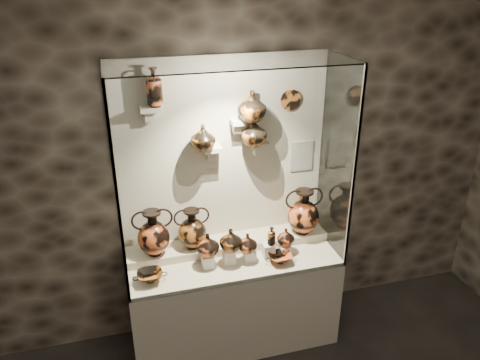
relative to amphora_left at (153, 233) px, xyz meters
name	(u,v)px	position (x,y,z in m)	size (l,w,h in m)	color
wall_back	(223,156)	(0.61, 0.18, 0.51)	(5.00, 0.02, 3.20)	black
plinth	(234,301)	(0.61, -0.14, -0.69)	(1.70, 0.60, 0.80)	beige
front_tier	(233,260)	(0.61, -0.14, -0.28)	(1.68, 0.58, 0.03)	beige
rear_tier	(228,245)	(0.61, 0.04, -0.24)	(1.70, 0.25, 0.10)	beige
back_panel	(223,156)	(0.61, 0.18, 0.51)	(1.70, 0.03, 1.60)	beige
glass_front	(244,188)	(0.61, -0.43, 0.51)	(1.70, 0.01, 1.60)	white
glass_left	(115,184)	(-0.24, -0.14, 0.51)	(0.01, 0.60, 1.60)	white
glass_right	(337,160)	(1.45, -0.14, 0.51)	(0.01, 0.60, 1.60)	white
glass_top	(232,62)	(0.61, -0.14, 1.31)	(1.70, 0.60, 0.01)	white
frame_post_left	(118,202)	(-0.23, -0.43, 0.51)	(0.02, 0.02, 1.60)	gray
frame_post_right	(354,174)	(1.45, -0.43, 0.51)	(0.02, 0.02, 1.60)	gray
pedestal_a	(208,261)	(0.39, -0.19, -0.21)	(0.09, 0.09, 0.10)	silver
pedestal_b	(229,256)	(0.56, -0.19, -0.20)	(0.09, 0.09, 0.13)	silver
pedestal_c	(249,255)	(0.73, -0.19, -0.22)	(0.09, 0.09, 0.09)	silver
pedestal_d	(268,250)	(0.89, -0.19, -0.20)	(0.09, 0.09, 0.12)	silver
pedestal_e	(284,250)	(1.03, -0.19, -0.22)	(0.09, 0.09, 0.08)	silver
bracket_ul	(150,109)	(0.06, 0.10, 0.96)	(0.14, 0.12, 0.04)	beige
bracket_ca	(212,149)	(0.51, 0.10, 0.61)	(0.14, 0.12, 0.04)	beige
bracket_cb	(237,122)	(0.71, 0.10, 0.81)	(0.10, 0.12, 0.04)	beige
bracket_cc	(259,144)	(0.89, 0.10, 0.61)	(0.14, 0.12, 0.04)	beige
amphora_left	(153,233)	(0.00, 0.00, 0.00)	(0.30, 0.30, 0.38)	#CF5727
amphora_mid	(192,228)	(0.31, 0.02, -0.02)	(0.27, 0.27, 0.34)	#9A511B
amphora_right	(303,211)	(1.26, -0.01, 0.01)	(0.32, 0.32, 0.40)	#CF5727
jug_a	(208,245)	(0.39, -0.18, -0.07)	(0.18, 0.18, 0.19)	#CF5727
jug_b	(231,240)	(0.57, -0.20, -0.04)	(0.18, 0.18, 0.18)	#9A511B
jug_c	(247,243)	(0.71, -0.20, -0.09)	(0.15, 0.15, 0.16)	#CF5727
jug_e	(286,237)	(1.04, -0.17, -0.11)	(0.14, 0.14, 0.15)	#CF5727
lekythos_small	(271,235)	(0.91, -0.20, -0.05)	(0.08, 0.08, 0.18)	#9A511B
kylix_left	(150,276)	(-0.07, -0.26, -0.21)	(0.25, 0.21, 0.10)	#9A511B
kylix_right	(280,257)	(0.95, -0.29, -0.21)	(0.23, 0.20, 0.09)	#CF5727
lekythos_tall	(154,85)	(0.10, 0.09, 1.13)	(0.12, 0.12, 0.31)	#CF5727
ovoid_vase_a	(203,137)	(0.43, 0.06, 0.72)	(0.19, 0.19, 0.20)	#9A511B
ovoid_vase_b	(252,106)	(0.81, 0.04, 0.94)	(0.22, 0.22, 0.23)	#9A511B
ovoid_vase_c	(254,132)	(0.83, 0.05, 0.73)	(0.20, 0.20, 0.21)	#9A511B
wall_plate	(291,100)	(1.16, 0.15, 0.94)	(0.17, 0.17, 0.02)	#B76424
info_placard	(302,156)	(1.28, 0.16, 0.45)	(0.19, 0.01, 0.26)	beige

